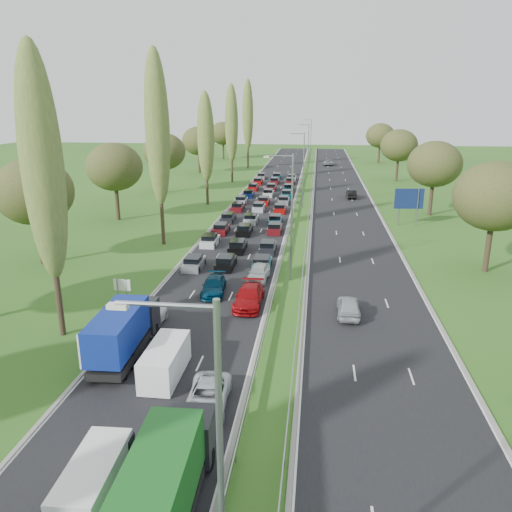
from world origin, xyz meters
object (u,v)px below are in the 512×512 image
(near_car_2, at_px, (146,320))
(white_van_rear, at_px, (166,359))
(info_sign, at_px, (122,287))
(direction_sign, at_px, (409,200))
(white_van_front, at_px, (96,478))
(blue_lorry, at_px, (124,331))

(near_car_2, bearing_deg, white_van_rear, -61.63)
(info_sign, xyz_separation_m, direction_sign, (28.80, 31.86, 2.20))
(info_sign, distance_m, direction_sign, 43.00)
(white_van_front, bearing_deg, near_car_2, 99.70)
(blue_lorry, xyz_separation_m, white_van_rear, (3.44, -1.99, -0.80))
(near_car_2, height_order, white_van_front, white_van_front)
(blue_lorry, relative_size, white_van_rear, 1.65)
(near_car_2, relative_size, direction_sign, 0.94)
(near_car_2, height_order, blue_lorry, blue_lorry)
(white_van_rear, distance_m, info_sign, 13.20)
(white_van_front, relative_size, info_sign, 2.34)
(white_van_rear, xyz_separation_m, direction_sign, (21.63, 42.94, 2.52))
(near_car_2, xyz_separation_m, white_van_rear, (3.53, -6.38, 0.35))
(white_van_front, height_order, white_van_rear, white_van_rear)
(info_sign, bearing_deg, white_van_front, -71.44)
(white_van_rear, bearing_deg, info_sign, 122.89)
(info_sign, bearing_deg, white_van_rear, -57.10)
(blue_lorry, bearing_deg, white_van_rear, -32.40)
(near_car_2, xyz_separation_m, blue_lorry, (0.09, -4.38, 1.16))
(info_sign, relative_size, direction_sign, 0.40)
(white_van_front, relative_size, direction_sign, 0.95)
(white_van_rear, relative_size, info_sign, 2.43)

